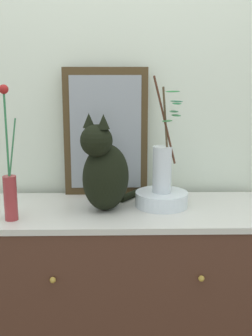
% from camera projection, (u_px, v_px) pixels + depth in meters
% --- Properties ---
extents(wall_back, '(4.40, 0.08, 2.60)m').
position_uv_depth(wall_back, '(125.00, 114.00, 2.06)').
color(wall_back, silver).
rests_on(wall_back, ground_plane).
extents(sideboard, '(1.30, 0.52, 0.92)m').
position_uv_depth(sideboard, '(126.00, 304.00, 1.93)').
color(sideboard, '#4B2D20').
rests_on(sideboard, ground_plane).
extents(mirror_leaning, '(0.39, 0.03, 0.60)m').
position_uv_depth(mirror_leaning, '(106.00, 133.00, 1.98)').
color(mirror_leaning, '#45341B').
rests_on(mirror_leaning, sideboard).
extents(cat_sitting, '(0.32, 0.40, 0.42)m').
position_uv_depth(cat_sitting, '(105.00, 171.00, 1.77)').
color(cat_sitting, black).
rests_on(cat_sitting, sideboard).
extents(vase_slim_green, '(0.07, 0.05, 0.53)m').
position_uv_depth(vase_slim_green, '(10.00, 187.00, 1.66)').
color(vase_slim_green, maroon).
rests_on(vase_slim_green, sideboard).
extents(bowl_porcelain, '(0.23, 0.23, 0.06)m').
position_uv_depth(bowl_porcelain, '(162.00, 199.00, 1.85)').
color(bowl_porcelain, silver).
rests_on(bowl_porcelain, sideboard).
extents(vase_glass_clear, '(0.13, 0.18, 0.50)m').
position_uv_depth(vase_glass_clear, '(163.00, 164.00, 1.82)').
color(vase_glass_clear, silver).
rests_on(vase_glass_clear, bowl_porcelain).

